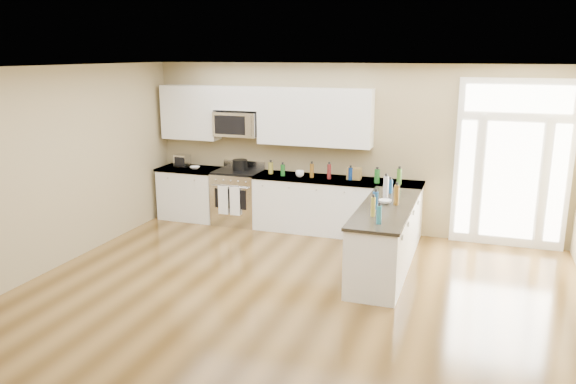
{
  "coord_description": "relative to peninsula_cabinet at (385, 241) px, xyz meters",
  "views": [
    {
      "loc": [
        2.05,
        -5.13,
        2.96
      ],
      "look_at": [
        -0.4,
        2.0,
        1.09
      ],
      "focal_mm": 35.0,
      "sensor_mm": 36.0,
      "label": 1
    }
  ],
  "objects": [
    {
      "name": "upper_cabinet_right",
      "position": [
        -1.5,
        1.59,
        1.49
      ],
      "size": [
        1.94,
        0.33,
        0.95
      ],
      "primitive_type": "cube",
      "color": "white",
      "rests_on": "room_shell"
    },
    {
      "name": "toaster_oven",
      "position": [
        -3.97,
        1.51,
        0.62
      ],
      "size": [
        0.28,
        0.23,
        0.22
      ],
      "primitive_type": "cube",
      "rotation": [
        0.0,
        0.0,
        -0.13
      ],
      "color": "silver",
      "rests_on": "back_cabinet_left"
    },
    {
      "name": "cup_counter",
      "position": [
        -1.67,
        1.37,
        0.56
      ],
      "size": [
        0.18,
        0.18,
        0.11
      ],
      "primitive_type": "imported",
      "rotation": [
        0.0,
        0.0,
        -0.43
      ],
      "color": "white",
      "rests_on": "back_cabinet_right"
    },
    {
      "name": "back_cabinet_right",
      "position": [
        -1.08,
        1.45,
        0.0
      ],
      "size": [
        2.85,
        0.66,
        0.94
      ],
      "color": "white",
      "rests_on": "ground"
    },
    {
      "name": "room_shell",
      "position": [
        -0.93,
        -2.24,
        1.27
      ],
      "size": [
        8.0,
        8.0,
        8.0
      ],
      "color": "tan",
      "rests_on": "ground"
    },
    {
      "name": "entry_door",
      "position": [
        1.62,
        1.71,
        0.87
      ],
      "size": [
        1.7,
        0.1,
        2.6
      ],
      "color": "white",
      "rests_on": "ground"
    },
    {
      "name": "cardboard_box",
      "position": [
        -0.78,
        1.5,
        0.6
      ],
      "size": [
        0.23,
        0.17,
        0.19
      ],
      "primitive_type": "cube",
      "rotation": [
        0.0,
        0.0,
        0.04
      ],
      "color": "brown",
      "rests_on": "back_cabinet_right"
    },
    {
      "name": "back_cabinet_left",
      "position": [
        -3.8,
        1.45,
        0.0
      ],
      "size": [
        1.1,
        0.66,
        0.94
      ],
      "color": "white",
      "rests_on": "ground"
    },
    {
      "name": "upper_cabinet_short",
      "position": [
        -2.88,
        1.59,
        1.77
      ],
      "size": [
        0.82,
        0.33,
        0.4
      ],
      "primitive_type": "cube",
      "color": "white",
      "rests_on": "room_shell"
    },
    {
      "name": "ground",
      "position": [
        -0.93,
        -2.24,
        -0.43
      ],
      "size": [
        8.0,
        8.0,
        0.0
      ],
      "primitive_type": "plane",
      "color": "#4D3515"
    },
    {
      "name": "kitchen_range",
      "position": [
        -2.85,
        1.45,
        0.04
      ],
      "size": [
        0.8,
        0.71,
        1.08
      ],
      "color": "silver",
      "rests_on": "ground"
    },
    {
      "name": "peninsula_cabinet",
      "position": [
        0.0,
        0.0,
        0.0
      ],
      "size": [
        0.69,
        2.32,
        0.94
      ],
      "color": "white",
      "rests_on": "ground"
    },
    {
      "name": "bowl_left",
      "position": [
        -3.66,
        1.4,
        0.53
      ],
      "size": [
        0.22,
        0.22,
        0.04
      ],
      "primitive_type": "imported",
      "rotation": [
        0.0,
        0.0,
        0.25
      ],
      "color": "white",
      "rests_on": "back_cabinet_left"
    },
    {
      "name": "bowl_peninsula",
      "position": [
        -0.04,
        0.12,
        0.53
      ],
      "size": [
        0.19,
        0.19,
        0.05
      ],
      "primitive_type": "imported",
      "rotation": [
        0.0,
        0.0,
        0.06
      ],
      "color": "white",
      "rests_on": "peninsula_cabinet"
    },
    {
      "name": "upper_cabinet_left",
      "position": [
        -3.81,
        1.59,
        1.49
      ],
      "size": [
        1.04,
        0.33,
        0.95
      ],
      "primitive_type": "cube",
      "color": "white",
      "rests_on": "room_shell"
    },
    {
      "name": "stockpot",
      "position": [
        -2.83,
        1.52,
        0.62
      ],
      "size": [
        0.29,
        0.29,
        0.2
      ],
      "primitive_type": "cylinder",
      "rotation": [
        0.0,
        0.0,
        -0.11
      ],
      "color": "black",
      "rests_on": "kitchen_range"
    },
    {
      "name": "counter_bottles",
      "position": [
        -0.6,
        0.77,
        0.62
      ],
      "size": [
        2.42,
        2.37,
        0.31
      ],
      "color": "#19591E",
      "rests_on": "back_cabinet_right"
    },
    {
      "name": "microwave",
      "position": [
        -2.88,
        1.56,
        1.33
      ],
      "size": [
        0.78,
        0.41,
        0.42
      ],
      "color": "silver",
      "rests_on": "room_shell"
    }
  ]
}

